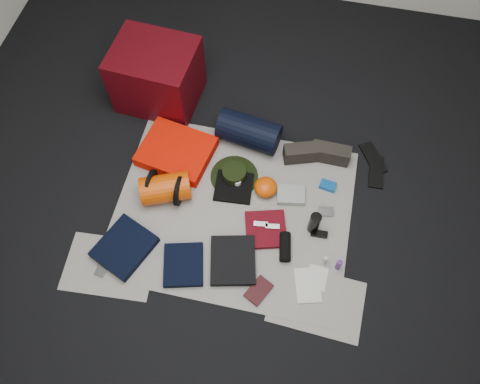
% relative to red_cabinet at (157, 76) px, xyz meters
% --- Properties ---
extents(floor, '(4.50, 4.50, 0.02)m').
position_rel_red_cabinet_xyz_m(floor, '(0.77, -0.86, -0.25)').
color(floor, black).
rests_on(floor, ground).
extents(newspaper_mat, '(1.60, 1.30, 0.01)m').
position_rel_red_cabinet_xyz_m(newspaper_mat, '(0.77, -0.86, -0.24)').
color(newspaper_mat, '#B0ADA2').
rests_on(newspaper_mat, floor).
extents(newspaper_sheet_front_left, '(0.61, 0.44, 0.00)m').
position_rel_red_cabinet_xyz_m(newspaper_sheet_front_left, '(0.07, -1.41, -0.24)').
color(newspaper_sheet_front_left, '#B0ADA2').
rests_on(newspaper_sheet_front_left, floor).
extents(newspaper_sheet_front_right, '(0.60, 0.43, 0.00)m').
position_rel_red_cabinet_xyz_m(newspaper_sheet_front_right, '(1.42, -1.36, -0.24)').
color(newspaper_sheet_front_right, '#B0ADA2').
rests_on(newspaper_sheet_front_right, floor).
extents(red_cabinet, '(0.62, 0.53, 0.49)m').
position_rel_red_cabinet_xyz_m(red_cabinet, '(0.00, 0.00, 0.00)').
color(red_cabinet, '#49050C').
rests_on(red_cabinet, floor).
extents(sleeping_pad, '(0.56, 0.49, 0.09)m').
position_rel_red_cabinet_xyz_m(sleeping_pad, '(0.27, -0.50, -0.19)').
color(sleeping_pad, '#F01702').
rests_on(sleeping_pad, newspaper_mat).
extents(stuff_sack, '(0.38, 0.31, 0.20)m').
position_rel_red_cabinet_xyz_m(stuff_sack, '(0.29, -0.83, -0.14)').
color(stuff_sack, '#D04203').
rests_on(stuff_sack, newspaper_mat).
extents(sack_strap_left, '(0.02, 0.22, 0.22)m').
position_rel_red_cabinet_xyz_m(sack_strap_left, '(0.19, -0.83, -0.13)').
color(sack_strap_left, black).
rests_on(sack_strap_left, newspaper_mat).
extents(sack_strap_right, '(0.03, 0.22, 0.22)m').
position_rel_red_cabinet_xyz_m(sack_strap_right, '(0.39, -0.83, -0.13)').
color(sack_strap_right, black).
rests_on(sack_strap_right, newspaper_mat).
extents(navy_duffel, '(0.48, 0.30, 0.23)m').
position_rel_red_cabinet_xyz_m(navy_duffel, '(0.75, -0.26, -0.12)').
color(navy_duffel, black).
rests_on(navy_duffel, newspaper_mat).
extents(boonie_brim, '(0.41, 0.41, 0.01)m').
position_rel_red_cabinet_xyz_m(boonie_brim, '(0.72, -0.59, -0.23)').
color(boonie_brim, black).
rests_on(boonie_brim, newspaper_mat).
extents(boonie_crown, '(0.17, 0.17, 0.07)m').
position_rel_red_cabinet_xyz_m(boonie_crown, '(0.72, -0.59, -0.19)').
color(boonie_crown, black).
rests_on(boonie_crown, boonie_brim).
extents(hiking_boot_left, '(0.29, 0.18, 0.14)m').
position_rel_red_cabinet_xyz_m(hiking_boot_left, '(1.16, -0.33, -0.17)').
color(hiking_boot_left, black).
rests_on(hiking_boot_left, newspaper_mat).
extents(hiking_boot_right, '(0.28, 0.11, 0.14)m').
position_rel_red_cabinet_xyz_m(hiking_boot_right, '(1.36, -0.30, -0.17)').
color(hiking_boot_right, black).
rests_on(hiking_boot_right, newspaper_mat).
extents(flip_flop_left, '(0.23, 0.29, 0.02)m').
position_rel_red_cabinet_xyz_m(flip_flop_left, '(1.67, -0.23, -0.24)').
color(flip_flop_left, black).
rests_on(flip_flop_left, floor).
extents(flip_flop_right, '(0.11, 0.27, 0.02)m').
position_rel_red_cabinet_xyz_m(flip_flop_right, '(1.71, -0.33, -0.24)').
color(flip_flop_right, black).
rests_on(flip_flop_right, floor).
extents(trousers_navy_a, '(0.42, 0.45, 0.06)m').
position_rel_red_cabinet_xyz_m(trousers_navy_a, '(0.13, -1.27, -0.21)').
color(trousers_navy_a, black).
rests_on(trousers_navy_a, newspaper_mat).
extents(trousers_navy_b, '(0.32, 0.34, 0.04)m').
position_rel_red_cabinet_xyz_m(trousers_navy_b, '(0.54, -1.31, -0.22)').
color(trousers_navy_b, black).
rests_on(trousers_navy_b, newspaper_mat).
extents(trousers_charcoal, '(0.35, 0.38, 0.05)m').
position_rel_red_cabinet_xyz_m(trousers_charcoal, '(0.85, -1.21, -0.21)').
color(trousers_charcoal, black).
rests_on(trousers_charcoal, newspaper_mat).
extents(black_tshirt, '(0.28, 0.26, 0.03)m').
position_rel_red_cabinet_xyz_m(black_tshirt, '(0.73, -0.68, -0.23)').
color(black_tshirt, black).
rests_on(black_tshirt, newspaper_mat).
extents(red_shirt, '(0.33, 0.33, 0.04)m').
position_rel_red_cabinet_xyz_m(red_shirt, '(1.01, -0.95, -0.22)').
color(red_shirt, '#580912').
rests_on(red_shirt, newspaper_mat).
extents(orange_stuff_sack, '(0.20, 0.20, 0.11)m').
position_rel_red_cabinet_xyz_m(orange_stuff_sack, '(0.95, -0.65, -0.19)').
color(orange_stuff_sack, '#D04203').
rests_on(orange_stuff_sack, newspaper_mat).
extents(first_aid_pouch, '(0.21, 0.17, 0.05)m').
position_rel_red_cabinet_xyz_m(first_aid_pouch, '(1.14, -0.66, -0.21)').
color(first_aid_pouch, gray).
rests_on(first_aid_pouch, newspaper_mat).
extents(water_bottle, '(0.08, 0.08, 0.19)m').
position_rel_red_cabinet_xyz_m(water_bottle, '(1.32, -0.87, -0.14)').
color(water_bottle, black).
rests_on(water_bottle, newspaper_mat).
extents(speaker, '(0.10, 0.20, 0.07)m').
position_rel_red_cabinet_xyz_m(speaker, '(1.16, -1.06, -0.20)').
color(speaker, black).
rests_on(speaker, newspaper_mat).
extents(compact_camera, '(0.11, 0.07, 0.04)m').
position_rel_red_cabinet_xyz_m(compact_camera, '(1.39, -0.74, -0.22)').
color(compact_camera, '#A5A4A9').
rests_on(compact_camera, newspaper_mat).
extents(cyan_case, '(0.12, 0.09, 0.04)m').
position_rel_red_cabinet_xyz_m(cyan_case, '(1.38, -0.53, -0.22)').
color(cyan_case, '#0F4C94').
rests_on(cyan_case, newspaper_mat).
extents(toiletry_purple, '(0.04, 0.04, 0.10)m').
position_rel_red_cabinet_xyz_m(toiletry_purple, '(1.52, -1.11, -0.19)').
color(toiletry_purple, '#4C226E').
rests_on(toiletry_purple, newspaper_mat).
extents(toiletry_clear, '(0.04, 0.04, 0.08)m').
position_rel_red_cabinet_xyz_m(toiletry_clear, '(1.43, -1.09, -0.20)').
color(toiletry_clear, '#A4A8A4').
rests_on(toiletry_clear, newspaper_mat).
extents(paperback_book, '(0.18, 0.20, 0.02)m').
position_rel_red_cabinet_xyz_m(paperback_book, '(1.05, -1.37, -0.23)').
color(paperback_book, black).
rests_on(paperback_book, newspaper_mat).
extents(map_booklet, '(0.21, 0.26, 0.01)m').
position_rel_red_cabinet_xyz_m(map_booklet, '(1.34, -1.27, -0.23)').
color(map_booklet, silver).
rests_on(map_booklet, newspaper_mat).
extents(map_printout, '(0.13, 0.17, 0.01)m').
position_rel_red_cabinet_xyz_m(map_printout, '(1.40, -1.21, -0.24)').
color(map_printout, silver).
rests_on(map_printout, newspaper_mat).
extents(sunglasses, '(0.11, 0.05, 0.03)m').
position_rel_red_cabinet_xyz_m(sunglasses, '(1.37, -0.91, -0.22)').
color(sunglasses, black).
rests_on(sunglasses, newspaper_mat).
extents(key_cluster, '(0.08, 0.08, 0.01)m').
position_rel_red_cabinet_xyz_m(key_cluster, '(0.02, -1.46, -0.23)').
color(key_cluster, '#A5A4A9').
rests_on(key_cluster, newspaper_mat).
extents(tape_roll, '(0.05, 0.05, 0.04)m').
position_rel_red_cabinet_xyz_m(tape_roll, '(0.75, -0.65, -0.19)').
color(tape_roll, white).
rests_on(tape_roll, black_tshirt).
extents(energy_bar_a, '(0.10, 0.05, 0.01)m').
position_rel_red_cabinet_xyz_m(energy_bar_a, '(0.97, -0.93, -0.20)').
color(energy_bar_a, '#A5A4A9').
rests_on(energy_bar_a, red_shirt).
extents(energy_bar_b, '(0.10, 0.05, 0.01)m').
position_rel_red_cabinet_xyz_m(energy_bar_b, '(1.05, -0.93, -0.20)').
color(energy_bar_b, '#A5A4A9').
rests_on(energy_bar_b, red_shirt).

